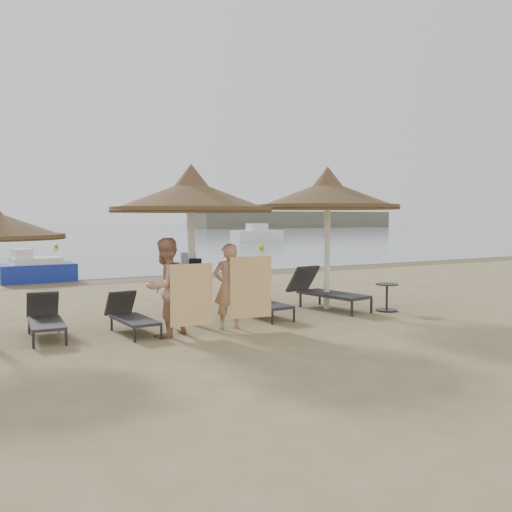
{
  "coord_description": "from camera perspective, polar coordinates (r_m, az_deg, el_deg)",
  "views": [
    {
      "loc": [
        -4.64,
        -9.11,
        2.13
      ],
      "look_at": [
        1.3,
        1.2,
        1.3
      ],
      "focal_mm": 40.0,
      "sensor_mm": 36.0,
      "label": 1
    }
  ],
  "objects": [
    {
      "name": "ground",
      "position": [
        10.45,
        -2.94,
        -7.77
      ],
      "size": [
        160.0,
        160.0,
        0.0
      ],
      "primitive_type": "plane",
      "color": "#95845C",
      "rests_on": "ground"
    },
    {
      "name": "wet_sand_strip",
      "position": [
        19.21,
        -15.81,
        -2.51
      ],
      "size": [
        200.0,
        1.6,
        0.01
      ],
      "primitive_type": "cube",
      "color": "brown",
      "rests_on": "ground"
    },
    {
      "name": "palapa_center",
      "position": [
        11.17,
        -6.48,
        5.89
      ],
      "size": [
        3.17,
        3.17,
        3.15
      ],
      "rotation": [
        0.0,
        0.0,
        0.0
      ],
      "color": "white",
      "rests_on": "ground"
    },
    {
      "name": "palapa_right",
      "position": [
        13.19,
        7.16,
        6.01
      ],
      "size": [
        3.29,
        3.29,
        3.27
      ],
      "rotation": [
        0.0,
        0.0,
        0.13
      ],
      "color": "white",
      "rests_on": "ground"
    },
    {
      "name": "lounger_far_left",
      "position": [
        10.8,
        -20.33,
        -5.82
      ],
      "size": [
        0.71,
        1.72,
        0.75
      ],
      "rotation": [
        0.0,
        0.0,
        -0.09
      ],
      "color": "#242327",
      "rests_on": "ground"
    },
    {
      "name": "lounger_near_left",
      "position": [
        10.75,
        -12.46,
        -5.78
      ],
      "size": [
        0.6,
        1.63,
        0.72
      ],
      "rotation": [
        0.0,
        0.0,
        0.04
      ],
      "color": "#242327",
      "rests_on": "ground"
    },
    {
      "name": "lounger_near_right",
      "position": [
        12.17,
        0.23,
        -4.41
      ],
      "size": [
        0.63,
        1.77,
        0.78
      ],
      "rotation": [
        0.0,
        0.0,
        0.03
      ],
      "color": "#242327",
      "rests_on": "ground"
    },
    {
      "name": "lounger_far_right",
      "position": [
        13.3,
        6.8,
        -3.4
      ],
      "size": [
        1.02,
        2.2,
        0.95
      ],
      "rotation": [
        0.0,
        0.0,
        0.15
      ],
      "color": "#242327",
      "rests_on": "ground"
    },
    {
      "name": "side_table",
      "position": [
        13.18,
        12.95,
        -4.13
      ],
      "size": [
        0.51,
        0.51,
        0.62
      ],
      "rotation": [
        0.0,
        0.0,
        0.03
      ],
      "color": "#242327",
      "rests_on": "ground"
    },
    {
      "name": "person_left",
      "position": [
        10.21,
        -9.06,
        -2.32
      ],
      "size": [
        1.1,
        0.95,
        2.03
      ],
      "primitive_type": "imported",
      "rotation": [
        0.0,
        0.0,
        3.58
      ],
      "color": "tan",
      "rests_on": "ground"
    },
    {
      "name": "person_right",
      "position": [
        10.74,
        -2.79,
        -2.37
      ],
      "size": [
        0.92,
        0.66,
        1.88
      ],
      "primitive_type": "imported",
      "rotation": [
        0.0,
        0.0,
        3.03
      ],
      "color": "tan",
      "rests_on": "ground"
    },
    {
      "name": "towel_left",
      "position": [
        10.06,
        -6.46,
        -3.89
      ],
      "size": [
        0.78,
        0.08,
        1.09
      ],
      "rotation": [
        0.0,
        0.0,
        -0.07
      ],
      "color": "orange",
      "rests_on": "ground"
    },
    {
      "name": "towel_right",
      "position": [
        10.71,
        -0.51,
        -3.14
      ],
      "size": [
        0.82,
        0.15,
        1.16
      ],
      "rotation": [
        0.0,
        0.0,
        -0.16
      ],
      "color": "orange",
      "rests_on": "ground"
    },
    {
      "name": "bag_patterned",
      "position": [
        11.36,
        -6.79,
        -0.59
      ],
      "size": [
        0.31,
        0.16,
        0.37
      ],
      "rotation": [
        0.0,
        0.0,
        -0.23
      ],
      "color": "white",
      "rests_on": "ground"
    },
    {
      "name": "bag_dark",
      "position": [
        11.06,
        -6.09,
        -1.13
      ],
      "size": [
        0.25,
        0.15,
        0.34
      ],
      "rotation": [
        0.0,
        0.0,
        -0.3
      ],
      "color": "black",
      "rests_on": "ground"
    },
    {
      "name": "pedal_boat",
      "position": [
        19.92,
        -21.22,
        -1.25
      ],
      "size": [
        2.39,
        1.47,
        1.09
      ],
      "rotation": [
        0.0,
        0.0,
        0.04
      ],
      "color": "#182B99",
      "rests_on": "ground"
    },
    {
      "name": "buoy_mid",
      "position": [
        40.12,
        -19.35,
        0.95
      ],
      "size": [
        0.31,
        0.31,
        0.31
      ],
      "primitive_type": "sphere",
      "color": "gold",
      "rests_on": "ground"
    },
    {
      "name": "buoy_right",
      "position": [
        36.03,
        0.54,
        0.91
      ],
      "size": [
        0.37,
        0.37,
        0.37
      ],
      "primitive_type": "sphere",
      "color": "gold",
      "rests_on": "ground"
    }
  ]
}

